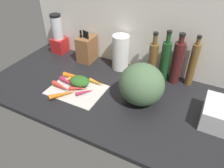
% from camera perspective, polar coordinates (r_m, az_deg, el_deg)
% --- Properties ---
extents(ground_plane, '(1.70, 0.80, 0.03)m').
position_cam_1_polar(ground_plane, '(1.38, 0.20, -2.75)').
color(ground_plane, black).
extents(wall_back, '(1.70, 0.03, 0.60)m').
position_cam_1_polar(wall_back, '(1.53, 6.93, 14.74)').
color(wall_back, silver).
rests_on(wall_back, ground_plane).
extents(cutting_board, '(0.35, 0.26, 0.01)m').
position_cam_1_polar(cutting_board, '(1.41, -9.42, -1.46)').
color(cutting_board, beige).
rests_on(cutting_board, ground_plane).
extents(carrot_0, '(0.12, 0.07, 0.03)m').
position_cam_1_polar(carrot_0, '(1.39, -9.01, -1.16)').
color(carrot_0, red).
rests_on(carrot_0, cutting_board).
extents(carrot_1, '(0.13, 0.09, 0.03)m').
position_cam_1_polar(carrot_1, '(1.47, -9.06, 1.31)').
color(carrot_1, orange).
rests_on(carrot_1, cutting_board).
extents(carrot_2, '(0.13, 0.06, 0.03)m').
position_cam_1_polar(carrot_2, '(1.46, -11.95, 0.65)').
color(carrot_2, '#B2264C').
rests_on(carrot_2, cutting_board).
extents(carrot_3, '(0.12, 0.04, 0.03)m').
position_cam_1_polar(carrot_3, '(1.43, -4.01, 0.40)').
color(carrot_3, orange).
rests_on(carrot_3, cutting_board).
extents(carrot_4, '(0.16, 0.06, 0.04)m').
position_cam_1_polar(carrot_4, '(1.50, -10.09, 2.09)').
color(carrot_4, orange).
rests_on(carrot_4, cutting_board).
extents(carrot_5, '(0.10, 0.11, 0.02)m').
position_cam_1_polar(carrot_5, '(1.36, -7.16, -2.08)').
color(carrot_5, '#B2264C').
rests_on(carrot_5, cutting_board).
extents(carrot_6, '(0.14, 0.16, 0.03)m').
position_cam_1_polar(carrot_6, '(1.36, -12.81, -2.60)').
color(carrot_6, orange).
rests_on(carrot_6, cutting_board).
extents(carrot_7, '(0.16, 0.06, 0.03)m').
position_cam_1_polar(carrot_7, '(1.42, -13.27, -0.73)').
color(carrot_7, red).
rests_on(carrot_7, cutting_board).
extents(carrot_greens_pile, '(0.14, 0.11, 0.06)m').
position_cam_1_polar(carrot_greens_pile, '(1.43, -8.71, 0.76)').
color(carrot_greens_pile, '#2D6023').
rests_on(carrot_greens_pile, cutting_board).
extents(winter_squash, '(0.27, 0.25, 0.25)m').
position_cam_1_polar(winter_squash, '(1.24, 7.80, -0.22)').
color(winter_squash, '#4C6B47').
rests_on(winter_squash, ground_plane).
extents(knife_block, '(0.11, 0.15, 0.25)m').
position_cam_1_polar(knife_block, '(1.69, -6.72, 9.33)').
color(knife_block, brown).
rests_on(knife_block, ground_plane).
extents(blender_appliance, '(0.11, 0.11, 0.32)m').
position_cam_1_polar(blender_appliance, '(1.84, -14.16, 12.21)').
color(blender_appliance, red).
rests_on(blender_appliance, ground_plane).
extents(paper_towel_roll, '(0.12, 0.12, 0.26)m').
position_cam_1_polar(paper_towel_roll, '(1.56, 2.30, 8.41)').
color(paper_towel_roll, white).
rests_on(paper_towel_roll, ground_plane).
extents(bottle_0, '(0.06, 0.06, 0.33)m').
position_cam_1_polar(bottle_0, '(1.47, 10.76, 6.28)').
color(bottle_0, brown).
rests_on(bottle_0, ground_plane).
extents(bottle_1, '(0.06, 0.06, 0.36)m').
position_cam_1_polar(bottle_1, '(1.45, 13.87, 5.99)').
color(bottle_1, '#19421E').
rests_on(bottle_1, ground_plane).
extents(bottle_2, '(0.07, 0.07, 0.35)m').
position_cam_1_polar(bottle_2, '(1.46, 16.93, 5.64)').
color(bottle_2, '#471919').
rests_on(bottle_2, ground_plane).
extents(bottle_3, '(0.05, 0.05, 0.35)m').
position_cam_1_polar(bottle_3, '(1.46, 20.69, 5.01)').
color(bottle_3, brown).
rests_on(bottle_3, ground_plane).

